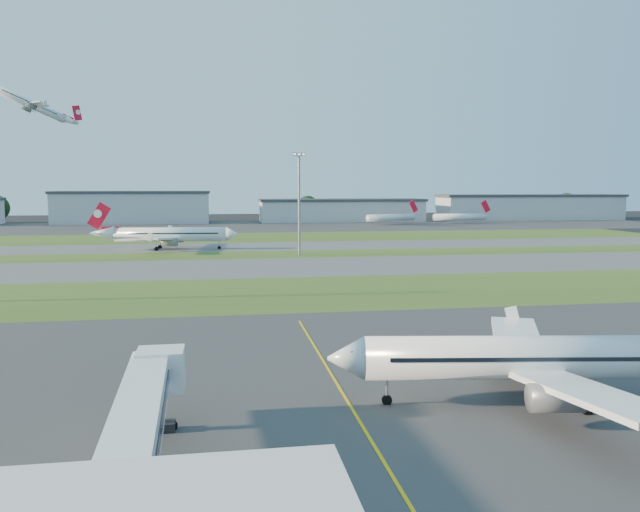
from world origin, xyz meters
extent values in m
plane|color=black|center=(0.00, 0.00, 0.00)|extent=(700.00, 700.00, 0.00)
cube|color=#333335|center=(0.00, 0.00, 0.01)|extent=(300.00, 70.00, 0.01)
cube|color=#39511B|center=(0.00, 52.00, 0.01)|extent=(300.00, 34.00, 0.01)
cube|color=#515154|center=(0.00, 85.00, 0.01)|extent=(300.00, 32.00, 0.01)
cube|color=#39511B|center=(0.00, 110.00, 0.01)|extent=(300.00, 18.00, 0.01)
cube|color=#515154|center=(0.00, 132.00, 0.01)|extent=(300.00, 26.00, 0.01)
cube|color=#39511B|center=(0.00, 165.00, 0.01)|extent=(300.00, 40.00, 0.01)
cube|color=#333335|center=(0.00, 225.00, 0.01)|extent=(400.00, 80.00, 0.01)
cube|color=gold|center=(5.00, 0.00, 0.00)|extent=(0.25, 60.00, 0.02)
cube|color=white|center=(-9.80, -14.00, 4.00)|extent=(3.44, 24.08, 2.60)
cube|color=black|center=(-9.80, -14.00, 4.00)|extent=(3.59, 24.08, 0.80)
cube|color=white|center=(-9.50, -2.60, 4.00)|extent=(3.40, 3.00, 3.00)
cylinder|color=gray|center=(-9.50, -4.50, 1.60)|extent=(0.70, 0.70, 3.20)
cube|color=black|center=(-9.50, -4.50, 0.35)|extent=(2.20, 1.20, 0.70)
cylinder|color=white|center=(19.78, -3.56, 3.85)|extent=(27.74, 7.45, 3.49)
cube|color=white|center=(19.62, -10.95, 3.39)|extent=(5.46, 14.10, 1.42)
cube|color=white|center=(21.76, 3.57, 3.39)|extent=(9.05, 14.30, 1.42)
cylinder|color=slate|center=(18.55, -8.75, 2.39)|extent=(4.12, 2.65, 2.11)
cylinder|color=slate|center=(20.10, 1.78, 2.39)|extent=(4.12, 2.65, 2.11)
cylinder|color=white|center=(-18.25, 127.33, 4.24)|extent=(30.54, 6.39, 3.84)
cube|color=red|center=(-37.39, 128.95, 9.40)|extent=(6.56, 0.91, 7.65)
cube|color=white|center=(-18.58, 135.47, 3.74)|extent=(6.90, 15.69, 1.56)
cube|color=white|center=(-19.94, 119.36, 3.74)|extent=(9.20, 15.81, 1.56)
cylinder|color=slate|center=(-17.25, 133.13, 2.63)|extent=(4.43, 2.67, 2.32)
cylinder|color=slate|center=(-18.24, 121.45, 2.63)|extent=(4.43, 2.67, 2.32)
cylinder|color=white|center=(-80.00, 226.50, 50.65)|extent=(26.19, 15.05, 3.47)
cube|color=red|center=(-64.37, 234.05, 55.31)|extent=(5.48, 2.87, 6.91)
cube|color=white|center=(-76.00, 220.32, 50.19)|extent=(11.93, 13.16, 1.41)
cube|color=white|center=(-82.36, 233.48, 50.19)|extent=(6.82, 14.25, 1.41)
cylinder|color=slate|center=(-78.11, 221.53, 49.19)|extent=(4.37, 3.56, 2.10)
cylinder|color=slate|center=(-82.72, 231.07, 49.19)|extent=(4.37, 3.56, 2.10)
cylinder|color=white|center=(72.87, 228.13, 3.20)|extent=(25.39, 12.42, 3.20)
cube|color=red|center=(84.98, 232.84, 8.00)|extent=(4.93, 2.16, 6.16)
cylinder|color=white|center=(105.74, 227.35, 3.20)|extent=(26.17, 5.12, 3.20)
cube|color=red|center=(118.70, 228.32, 8.00)|extent=(5.18, 0.68, 6.16)
cylinder|color=gray|center=(15.00, 108.00, 12.50)|extent=(0.60, 0.60, 25.00)
cube|color=gray|center=(15.00, 108.00, 25.40)|extent=(3.20, 0.50, 0.80)
cube|color=#FFF2CC|center=(15.00, 108.00, 25.40)|extent=(2.80, 0.70, 0.35)
cube|color=#A6A8AE|center=(-45.00, 255.00, 7.00)|extent=(70.00, 22.00, 14.00)
cube|color=#383A3F|center=(-45.00, 255.00, 14.60)|extent=(71.40, 23.00, 1.20)
cube|color=#A6A8AE|center=(55.00, 255.00, 5.00)|extent=(80.00, 22.00, 10.00)
cube|color=#383A3F|center=(55.00, 255.00, 10.60)|extent=(81.60, 23.00, 1.20)
cube|color=#A6A8AE|center=(155.00, 255.00, 6.00)|extent=(95.00, 22.00, 12.00)
cube|color=#383A3F|center=(155.00, 255.00, 12.60)|extent=(96.90, 23.00, 1.20)
cylinder|color=black|center=(-20.00, 266.00, 1.80)|extent=(1.00, 1.00, 3.60)
sphere|color=black|center=(-20.00, 266.00, 5.85)|extent=(9.90, 9.90, 9.90)
cylinder|color=black|center=(40.00, 269.00, 2.10)|extent=(1.00, 1.00, 4.20)
sphere|color=black|center=(40.00, 269.00, 6.83)|extent=(11.55, 11.55, 11.55)
cylinder|color=black|center=(115.00, 267.00, 1.90)|extent=(1.00, 1.00, 3.80)
sphere|color=black|center=(115.00, 267.00, 6.17)|extent=(10.45, 10.45, 10.45)
cylinder|color=black|center=(185.00, 271.00, 2.30)|extent=(1.00, 1.00, 4.60)
sphere|color=black|center=(185.00, 271.00, 7.48)|extent=(12.65, 12.65, 12.65)
camera|label=1|loc=(-5.04, -48.67, 17.46)|focal=35.00mm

